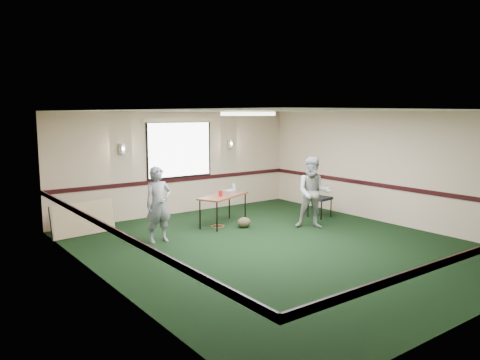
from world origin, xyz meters
TOP-DOWN VIEW (x-y plane):
  - ground at (0.00, 0.00)m, footprint 8.00×8.00m
  - room_shell at (0.00, 2.12)m, footprint 8.00×8.02m
  - folding_table at (0.17, 2.20)m, footprint 1.55×1.12m
  - projector at (0.36, 2.22)m, footprint 0.34×0.31m
  - game_console at (0.60, 2.50)m, footprint 0.24×0.21m
  - red_cup at (0.03, 2.11)m, footprint 0.09×0.09m
  - water_bottle at (0.59, 2.36)m, footprint 0.06×0.06m
  - duffel_bag at (0.39, 1.67)m, footprint 0.39×0.32m
  - cable_coil at (-0.05, 2.12)m, footprint 0.41×0.41m
  - folded_table at (-2.84, 3.24)m, footprint 1.43×0.35m
  - conference_chair at (2.61, 1.51)m, footprint 0.56×0.57m
  - person_left at (-1.76, 1.76)m, footprint 0.59×0.40m
  - person_right at (1.67, 0.70)m, footprint 1.02×1.01m

SIDE VIEW (x-z plane):
  - ground at x=0.00m, z-range 0.00..0.00m
  - cable_coil at x=-0.05m, z-range 0.00..0.02m
  - duffel_bag at x=0.39m, z-range 0.00..0.24m
  - folded_table at x=-2.84m, z-range 0.00..0.72m
  - conference_chair at x=2.61m, z-range 0.09..1.10m
  - folding_table at x=0.17m, z-range 0.31..1.03m
  - game_console at x=0.60m, z-range 0.72..0.77m
  - projector at x=0.36m, z-range 0.72..0.81m
  - person_left at x=-1.76m, z-range 0.00..1.57m
  - red_cup at x=0.03m, z-range 0.72..0.85m
  - water_bottle at x=0.59m, z-range 0.72..0.93m
  - person_right at x=1.67m, z-range 0.00..1.66m
  - room_shell at x=0.00m, z-range -2.42..5.58m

